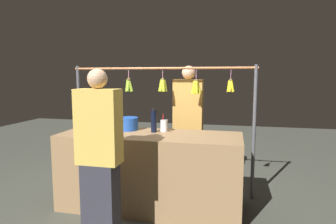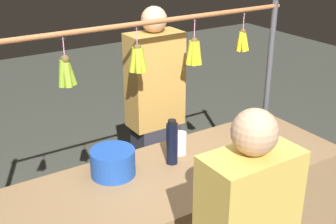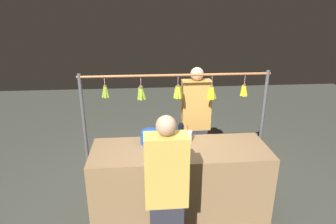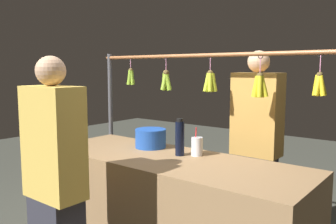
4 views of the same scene
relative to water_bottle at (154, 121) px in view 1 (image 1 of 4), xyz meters
name	(u,v)px [view 1 (image 1 of 4)]	position (x,y,z in m)	size (l,w,h in m)	color
ground_plane	(151,207)	(0.02, 0.10, -1.01)	(12.00, 12.00, 0.00)	#404239
market_counter	(150,171)	(0.02, 0.10, -0.57)	(2.08, 0.74, 0.88)	olive
display_rack	(162,102)	(0.00, -0.41, 0.19)	(2.42, 0.13, 1.68)	#4C4C51
water_bottle	(154,121)	(0.00, 0.00, 0.00)	(0.07, 0.07, 0.28)	black
blue_bucket	(128,124)	(0.35, -0.07, -0.06)	(0.25, 0.25, 0.15)	#1F4BAA
drink_cup	(164,126)	(-0.10, -0.08, -0.06)	(0.09, 0.09, 0.21)	silver
vendor_person	(188,127)	(-0.30, -0.69, -0.18)	(0.40, 0.22, 1.68)	#2D2D38
customer_person	(100,160)	(0.25, 0.91, -0.22)	(0.38, 0.21, 1.60)	#2D2D38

